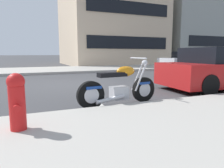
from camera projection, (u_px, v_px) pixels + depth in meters
ground_plane at (69, 84)px, 8.18m from camera, size 260.00×260.00×0.00m
sidewalk_far_curb at (186, 66)px, 18.85m from camera, size 120.00×5.00×0.14m
parking_stall_stripe at (99, 104)px, 4.98m from camera, size 0.12×2.20×0.01m
parked_motorcycle at (120, 87)px, 4.83m from camera, size 2.05×0.63×1.11m
parked_car_mid_block at (221, 69)px, 7.08m from camera, size 4.20×2.13×1.39m
car_opposite_curb at (192, 61)px, 15.05m from camera, size 4.70×1.95×1.33m
fire_hydrant at (17, 100)px, 2.88m from camera, size 0.24×0.36×0.80m
townhouse_corner_block at (110, 19)px, 22.69m from camera, size 9.55×9.45×9.79m
townhouse_near_left at (201, 18)px, 26.88m from camera, size 13.55×8.14×11.37m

